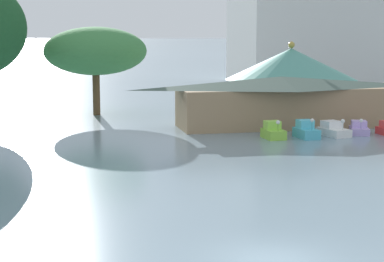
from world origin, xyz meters
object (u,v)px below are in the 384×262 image
at_px(boathouse, 281,101).
at_px(green_roof_pavilion, 291,76).
at_px(shoreline_tree_mid, 95,51).
at_px(background_building_block, 316,5).
at_px(pedal_boat_lavender, 359,129).
at_px(pedal_boat_cyan, 306,131).
at_px(pedal_boat_lime, 273,132).
at_px(pedal_boat_white, 333,130).

xyz_separation_m(boathouse, green_roof_pavilion, (3.88, 7.88, 1.70)).
relative_size(shoreline_tree_mid, background_building_block, 0.39).
xyz_separation_m(pedal_boat_lavender, boathouse, (-5.26, 5.45, 1.99)).
xyz_separation_m(pedal_boat_cyan, background_building_block, (24.02, 56.44, 12.76)).
xyz_separation_m(pedal_boat_lime, background_building_block, (26.83, 56.26, 12.77)).
relative_size(pedal_boat_lime, pedal_boat_lavender, 0.75).
xyz_separation_m(pedal_boat_lavender, background_building_block, (18.67, 55.26, 12.91)).
xyz_separation_m(pedal_boat_cyan, pedal_boat_white, (2.68, 0.62, -0.09)).
distance_m(green_roof_pavilion, shoreline_tree_mid, 20.66).
distance_m(green_roof_pavilion, background_building_block, 47.39).
relative_size(pedal_boat_cyan, boathouse, 0.13).
bearing_deg(boathouse, pedal_boat_lavender, -46.01).
bearing_deg(pedal_boat_lime, shoreline_tree_mid, -148.33).
xyz_separation_m(pedal_boat_white, pedal_boat_lavender, (2.67, 0.56, -0.06)).
distance_m(pedal_boat_lime, pedal_boat_cyan, 2.81).
height_order(pedal_boat_lavender, background_building_block, background_building_block).
height_order(pedal_boat_white, boathouse, boathouse).
xyz_separation_m(pedal_boat_lavender, green_roof_pavilion, (-1.38, 13.32, 3.69)).
xyz_separation_m(pedal_boat_cyan, green_roof_pavilion, (3.97, 14.50, 3.54)).
relative_size(pedal_boat_cyan, pedal_boat_white, 0.81).
bearing_deg(green_roof_pavilion, pedal_boat_white, -95.31).
height_order(green_roof_pavilion, background_building_block, background_building_block).
bearing_deg(boathouse, pedal_boat_white, -66.70).
xyz_separation_m(pedal_boat_cyan, pedal_boat_lavender, (5.35, 1.18, -0.15)).
bearing_deg(pedal_boat_lime, background_building_block, 151.00).
distance_m(pedal_boat_cyan, background_building_block, 62.65).
relative_size(boathouse, background_building_block, 0.74).
xyz_separation_m(green_roof_pavilion, background_building_block, (20.05, 41.93, 9.22)).
bearing_deg(pedal_boat_cyan, pedal_boat_lavender, 98.98).
bearing_deg(green_roof_pavilion, background_building_block, 64.44).
distance_m(pedal_boat_white, pedal_boat_lavender, 2.73).
relative_size(pedal_boat_white, background_building_block, 0.12).
distance_m(pedal_boat_cyan, pedal_boat_white, 2.75).
bearing_deg(green_roof_pavilion, pedal_boat_lime, -115.32).
bearing_deg(pedal_boat_lavender, background_building_block, -179.13).
bearing_deg(boathouse, shoreline_tree_mid, 142.61).
xyz_separation_m(pedal_boat_white, green_roof_pavilion, (1.29, 13.89, 3.63)).
bearing_deg(green_roof_pavilion, boathouse, -116.22).
relative_size(pedal_boat_lavender, background_building_block, 0.11).
bearing_deg(pedal_boat_white, green_roof_pavilion, 162.09).
bearing_deg(boathouse, green_roof_pavilion, 63.78).
bearing_deg(background_building_block, boathouse, -115.66).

